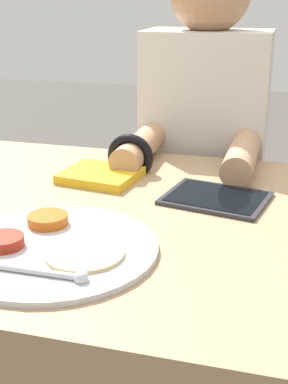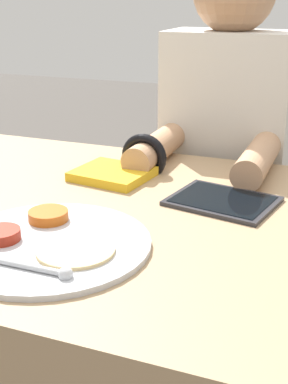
{
  "view_description": "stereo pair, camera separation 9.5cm",
  "coord_description": "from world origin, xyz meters",
  "px_view_note": "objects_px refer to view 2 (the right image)",
  "views": [
    {
      "loc": [
        0.35,
        -0.9,
        1.17
      ],
      "look_at": [
        0.12,
        -0.04,
        0.84
      ],
      "focal_mm": 50.0,
      "sensor_mm": 36.0,
      "label": 1
    },
    {
      "loc": [
        0.44,
        -0.87,
        1.17
      ],
      "look_at": [
        0.12,
        -0.04,
        0.84
      ],
      "focal_mm": 50.0,
      "sensor_mm": 36.0,
      "label": 2
    }
  ],
  "objects_px": {
    "red_notebook": "(113,175)",
    "tablet_device": "(223,201)",
    "thali_tray": "(48,242)",
    "person_diner": "(222,198)"
  },
  "relations": [
    {
      "from": "thali_tray",
      "to": "red_notebook",
      "type": "bearing_deg",
      "value": 97.18
    },
    {
      "from": "red_notebook",
      "to": "tablet_device",
      "type": "relative_size",
      "value": 0.79
    },
    {
      "from": "red_notebook",
      "to": "person_diner",
      "type": "height_order",
      "value": "person_diner"
    },
    {
      "from": "red_notebook",
      "to": "tablet_device",
      "type": "height_order",
      "value": "red_notebook"
    },
    {
      "from": "tablet_device",
      "to": "red_notebook",
      "type": "bearing_deg",
      "value": 167.79
    },
    {
      "from": "thali_tray",
      "to": "person_diner",
      "type": "distance_m",
      "value": 0.75
    },
    {
      "from": "red_notebook",
      "to": "tablet_device",
      "type": "xyz_separation_m",
      "value": [
        0.27,
        -0.06,
        -0.0
      ]
    },
    {
      "from": "thali_tray",
      "to": "red_notebook",
      "type": "relative_size",
      "value": 1.91
    },
    {
      "from": "thali_tray",
      "to": "person_diner",
      "type": "bearing_deg",
      "value": 79.99
    },
    {
      "from": "person_diner",
      "to": "thali_tray",
      "type": "bearing_deg",
      "value": -100.01
    }
  ]
}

